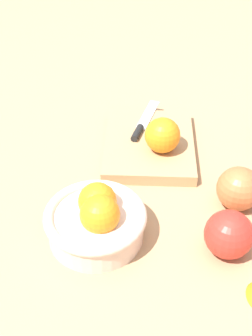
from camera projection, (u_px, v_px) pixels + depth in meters
name	position (u px, v px, depth m)	size (l,w,h in m)	color
ground_plane	(175.00, 184.00, 0.85)	(2.40, 2.40, 0.00)	tan
bowl	(96.00, 220.00, 0.72)	(0.16, 0.16, 0.09)	beige
cutting_board	(149.00, 145.00, 0.92)	(0.22, 0.17, 0.02)	tan
orange_on_board	(163.00, 135.00, 0.87)	(0.07, 0.07, 0.07)	orange
knife	(142.00, 125.00, 0.94)	(0.16, 0.03, 0.01)	silver
apple_front_center	(239.00, 189.00, 0.78)	(0.08, 0.08, 0.08)	#CC6638
apple_front_left	(229.00, 234.00, 0.70)	(0.08, 0.08, 0.08)	red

